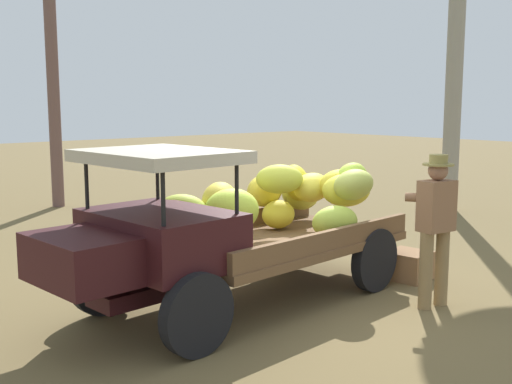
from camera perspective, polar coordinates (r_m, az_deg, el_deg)
ground_plane at (r=7.59m, az=2.66°, el=-9.41°), size 60.00×60.00×0.00m
truck at (r=7.05m, az=-1.95°, el=-3.03°), size 4.54×2.01×1.83m
farmer at (r=7.23m, az=16.09°, el=-2.56°), size 0.52×0.48×1.73m
wooden_crate at (r=8.44m, az=13.76°, el=-6.53°), size 0.55×0.57×0.37m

